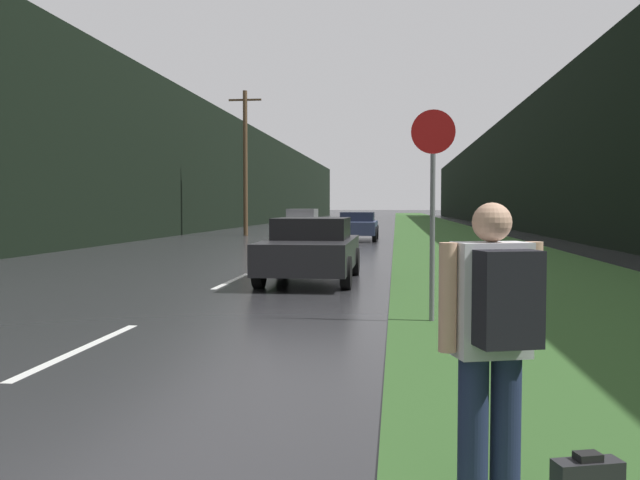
% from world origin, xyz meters
% --- Properties ---
extents(grass_verge, '(6.00, 240.00, 0.02)m').
position_xyz_m(grass_verge, '(6.41, 40.00, 0.01)').
color(grass_verge, '#2D5123').
rests_on(grass_verge, ground_plane).
extents(lane_stripe_b, '(0.12, 3.00, 0.01)m').
position_xyz_m(lane_stripe_b, '(0.00, 5.31, 0.00)').
color(lane_stripe_b, silver).
rests_on(lane_stripe_b, ground_plane).
extents(lane_stripe_c, '(0.12, 3.00, 0.01)m').
position_xyz_m(lane_stripe_c, '(0.00, 12.31, 0.00)').
color(lane_stripe_c, silver).
rests_on(lane_stripe_c, ground_plane).
extents(lane_stripe_d, '(0.12, 3.00, 0.01)m').
position_xyz_m(lane_stripe_d, '(0.00, 19.31, 0.00)').
color(lane_stripe_d, silver).
rests_on(lane_stripe_d, ground_plane).
extents(lane_stripe_e, '(0.12, 3.00, 0.01)m').
position_xyz_m(lane_stripe_e, '(0.00, 26.31, 0.00)').
color(lane_stripe_e, silver).
rests_on(lane_stripe_e, ground_plane).
extents(treeline_far_side, '(2.00, 140.00, 8.29)m').
position_xyz_m(treeline_far_side, '(-9.41, 50.00, 4.14)').
color(treeline_far_side, black).
rests_on(treeline_far_side, ground_plane).
extents(treeline_near_side, '(2.00, 140.00, 8.23)m').
position_xyz_m(treeline_near_side, '(12.41, 50.00, 4.12)').
color(treeline_near_side, black).
rests_on(treeline_near_side, ground_plane).
extents(utility_pole_far, '(1.80, 0.24, 7.91)m').
position_xyz_m(utility_pole_far, '(-4.71, 34.62, 4.09)').
color(utility_pole_far, '#4C3823').
rests_on(utility_pole_far, ground_plane).
extents(stop_sign, '(0.61, 0.07, 2.93)m').
position_xyz_m(stop_sign, '(4.01, 7.54, 1.74)').
color(stop_sign, slate).
rests_on(stop_sign, ground_plane).
extents(hitchhiker_with_backpack, '(0.55, 0.48, 1.63)m').
position_xyz_m(hitchhiker_with_backpack, '(4.02, 1.64, 0.94)').
color(hitchhiker_with_backpack, '#1E2847').
rests_on(hitchhiker_with_backpack, ground_plane).
extents(car_passing_near, '(1.91, 4.42, 1.36)m').
position_xyz_m(car_passing_near, '(1.71, 12.50, 0.70)').
color(car_passing_near, black).
rests_on(car_passing_near, ground_plane).
extents(car_passing_far, '(1.90, 4.68, 1.33)m').
position_xyz_m(car_passing_far, '(1.71, 29.95, 0.70)').
color(car_passing_far, '#2D3856').
rests_on(car_passing_far, ground_plane).
extents(car_oncoming, '(1.91, 4.73, 1.47)m').
position_xyz_m(car_oncoming, '(-1.71, 35.89, 0.75)').
color(car_oncoming, '#9E9EA3').
rests_on(car_oncoming, ground_plane).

